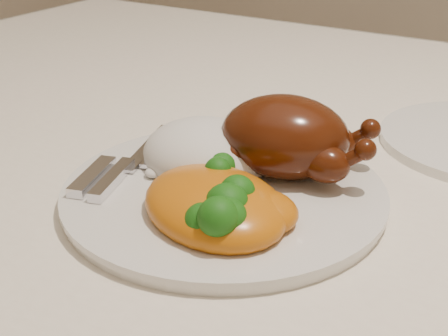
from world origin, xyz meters
The scene contains 7 objects.
dining_table centered at (0.00, 0.00, 0.67)m, with size 1.60×0.90×0.76m.
tablecloth centered at (0.00, 0.00, 0.74)m, with size 1.73×1.03×0.18m.
dinner_plate centered at (-0.07, -0.20, 0.77)m, with size 0.29×0.29×0.01m, color silver.
roast_chicken centered at (-0.03, -0.14, 0.82)m, with size 0.16×0.12×0.08m.
rice_mound centered at (-0.11, -0.16, 0.79)m, with size 0.13×0.12×0.07m.
mac_and_cheese centered at (-0.04, -0.25, 0.79)m, with size 0.17×0.16×0.06m.
cutlery centered at (-0.17, -0.22, 0.79)m, with size 0.06×0.18×0.01m.
Camera 1 is at (0.20, -0.63, 1.05)m, focal length 50.00 mm.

